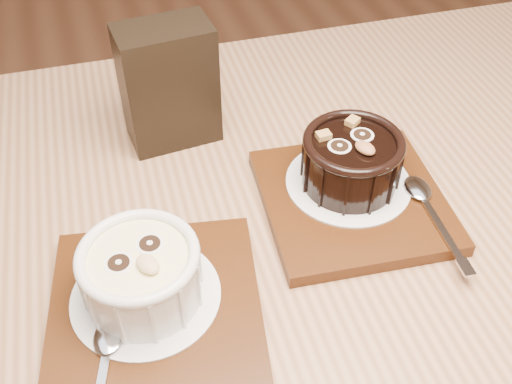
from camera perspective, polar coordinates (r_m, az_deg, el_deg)
table at (r=0.64m, az=0.16°, el=-11.74°), size 1.23×0.85×0.75m
tray_left at (r=0.54m, az=-9.50°, el=-10.81°), size 0.21×0.21×0.01m
doily_left at (r=0.53m, az=-10.44°, el=-9.69°), size 0.13×0.13×0.00m
ramekin_white at (r=0.51m, az=-10.89°, el=-7.53°), size 0.10×0.10×0.06m
spoon_left at (r=0.50m, az=-14.46°, el=-16.54°), size 0.06×0.14×0.01m
tray_right at (r=0.62m, az=9.18°, el=-0.79°), size 0.20×0.20×0.01m
doily_right at (r=0.63m, az=8.78°, el=0.93°), size 0.13×0.13×0.00m
ramekin_dark at (r=0.61m, az=9.10°, el=3.15°), size 0.10×0.10×0.06m
spoon_right at (r=0.61m, az=16.46°, el=-1.84°), size 0.04×0.14×0.01m
condiment_stand at (r=0.67m, az=-8.32°, el=10.04°), size 0.10×0.07×0.14m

